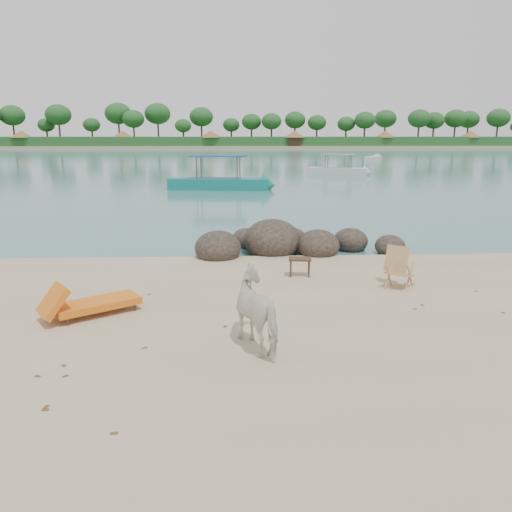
{
  "coord_description": "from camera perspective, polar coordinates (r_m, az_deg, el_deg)",
  "views": [
    {
      "loc": [
        -1.25,
        -8.7,
        3.61
      ],
      "look_at": [
        -0.8,
        2.0,
        1.0
      ],
      "focal_mm": 35.0,
      "sensor_mm": 36.0,
      "label": 1
    }
  ],
  "objects": [
    {
      "name": "water",
      "position": [
        98.77,
        -1.7,
        11.59
      ],
      "size": [
        400.0,
        400.0,
        0.0
      ],
      "primitive_type": "plane",
      "color": "#3B7676",
      "rests_on": "ground"
    },
    {
      "name": "far_shore",
      "position": [
        178.74,
        -2.04,
        12.52
      ],
      "size": [
        420.0,
        90.0,
        1.4
      ],
      "primitive_type": "cube",
      "color": "tan",
      "rests_on": "ground"
    },
    {
      "name": "far_scenery",
      "position": [
        145.4,
        -1.95,
        13.49
      ],
      "size": [
        420.0,
        18.0,
        9.5
      ],
      "color": "#1E4C1E",
      "rests_on": "ground"
    },
    {
      "name": "boulders",
      "position": [
        15.82,
        3.13,
        1.42
      ],
      "size": [
        6.57,
        3.16,
        1.36
      ],
      "rotation": [
        0.0,
        0.0,
        -0.23
      ],
      "color": "black",
      "rests_on": "ground"
    },
    {
      "name": "cow",
      "position": [
        8.6,
        0.65,
        -6.37
      ],
      "size": [
        1.32,
        1.72,
        1.32
      ],
      "primitive_type": "imported",
      "rotation": [
        0.0,
        0.0,
        3.59
      ],
      "color": "white",
      "rests_on": "ground"
    },
    {
      "name": "side_table",
      "position": [
        13.02,
        5.03,
        -1.39
      ],
      "size": [
        0.62,
        0.44,
        0.47
      ],
      "primitive_type": null,
      "rotation": [
        0.0,
        0.0,
        -0.12
      ],
      "color": "#342114",
      "rests_on": "ground"
    },
    {
      "name": "lounge_chair",
      "position": [
        10.73,
        -17.75,
        -4.85
      ],
      "size": [
        2.16,
        1.8,
        0.63
      ],
      "primitive_type": null,
      "rotation": [
        0.0,
        0.0,
        0.6
      ],
      "color": "orange",
      "rests_on": "ground"
    },
    {
      "name": "deck_chair",
      "position": [
        12.4,
        16.11,
        -1.48
      ],
      "size": [
        0.9,
        0.91,
        0.96
      ],
      "primitive_type": null,
      "rotation": [
        0.0,
        0.0,
        -0.69
      ],
      "color": "tan",
      "rests_on": "ground"
    },
    {
      "name": "boat_near",
      "position": [
        34.59,
        -4.31,
        10.75
      ],
      "size": [
        7.85,
        2.76,
        3.72
      ],
      "primitive_type": null,
      "rotation": [
        0.0,
        0.0,
        -0.14
      ],
      "color": "#117268",
      "rests_on": "water"
    },
    {
      "name": "boat_mid",
      "position": [
        48.66,
        9.4,
        11.05
      ],
      "size": [
        6.33,
        3.68,
        3.05
      ],
      "primitive_type": null,
      "rotation": [
        0.0,
        0.0,
        -0.39
      ],
      "color": "silver",
      "rests_on": "water"
    },
    {
      "name": "boat_far",
      "position": [
        76.35,
        13.24,
        10.89
      ],
      "size": [
        4.14,
        5.96,
        0.7
      ],
      "primitive_type": null,
      "rotation": [
        0.0,
        0.0,
        1.06
      ],
      "color": "silver",
      "rests_on": "water"
    },
    {
      "name": "dead_leaves",
      "position": [
        9.22,
        1.7,
        -9.32
      ],
      "size": [
        8.8,
        6.19,
        0.0
      ],
      "color": "brown",
      "rests_on": "ground"
    }
  ]
}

